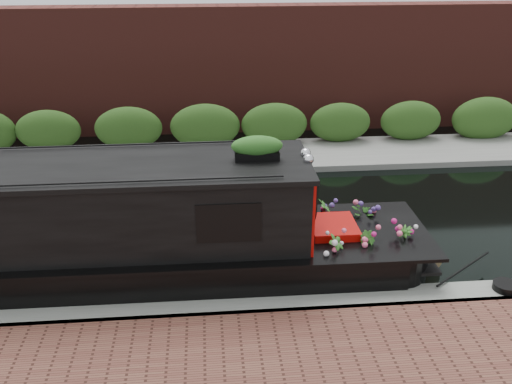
{
  "coord_description": "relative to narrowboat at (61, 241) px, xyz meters",
  "views": [
    {
      "loc": [
        0.15,
        -11.34,
        5.93
      ],
      "look_at": [
        1.13,
        -0.6,
        1.09
      ],
      "focal_mm": 40.0,
      "sensor_mm": 36.0,
      "label": 1
    }
  ],
  "objects": [
    {
      "name": "rope_fender",
      "position": [
        6.96,
        -0.0,
        -0.7
      ],
      "size": [
        0.41,
        0.4,
        0.41
      ],
      "primitive_type": "cylinder",
      "rotation": [
        1.57,
        0.0,
        0.0
      ],
      "color": "olive",
      "rests_on": "ground"
    },
    {
      "name": "coiled_mooring_rope",
      "position": [
        7.85,
        -1.3,
        -0.59
      ],
      "size": [
        0.44,
        0.44,
        0.12
      ],
      "primitive_type": "cylinder",
      "color": "black",
      "rests_on": "near_bank_coping"
    },
    {
      "name": "far_brick_wall",
      "position": [
        2.56,
        9.21,
        -0.9
      ],
      "size": [
        40.0,
        1.0,
        8.0
      ],
      "primitive_type": "cube",
      "color": "#54221C",
      "rests_on": "ground"
    },
    {
      "name": "far_bank_path",
      "position": [
        2.56,
        6.21,
        -0.9
      ],
      "size": [
        40.0,
        2.4,
        0.34
      ],
      "primitive_type": "cube",
      "color": "gray",
      "rests_on": "ground"
    },
    {
      "name": "near_bank_coping",
      "position": [
        2.56,
        -1.29,
        -0.9
      ],
      "size": [
        40.0,
        0.6,
        0.5
      ],
      "primitive_type": "cube",
      "color": "gray",
      "rests_on": "ground"
    },
    {
      "name": "ground",
      "position": [
        2.56,
        2.01,
        -0.9
      ],
      "size": [
        80.0,
        80.0,
        0.0
      ],
      "primitive_type": "plane",
      "color": "black",
      "rests_on": "ground"
    },
    {
      "name": "narrowboat",
      "position": [
        0.0,
        0.0,
        0.0
      ],
      "size": [
        12.96,
        2.35,
        3.03
      ],
      "rotation": [
        0.0,
        0.0,
        -0.01
      ],
      "color": "black",
      "rests_on": "ground"
    },
    {
      "name": "far_hedge",
      "position": [
        2.56,
        7.11,
        -0.9
      ],
      "size": [
        40.0,
        1.1,
        2.8
      ],
      "primitive_type": "cube",
      "color": "#2A4F1A",
      "rests_on": "ground"
    }
  ]
}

